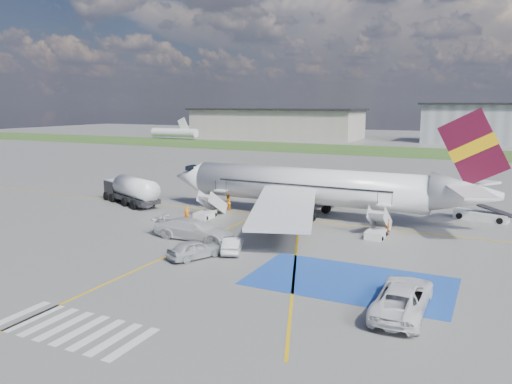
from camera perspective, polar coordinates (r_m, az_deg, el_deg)
ground at (r=43.05m, az=-0.87°, el=-6.49°), size 400.00×400.00×0.00m
grass_strip at (r=133.65m, az=17.98°, el=4.33°), size 400.00×30.00×0.01m
taxiway_line_main at (r=53.66m, az=4.95°, el=-3.18°), size 120.00×0.20×0.01m
taxiway_line_cross at (r=37.82m, az=-14.81°, el=-9.21°), size 0.20×60.00×0.01m
taxiway_line_diag at (r=53.66m, az=4.95°, el=-3.18°), size 20.71×56.45×0.01m
staging_box at (r=36.06m, az=10.66°, el=-10.00°), size 14.00×8.00×0.01m
crosswalk at (r=30.40m, az=-20.24°, el=-14.39°), size 9.00×4.00×0.01m
terminal_west at (r=182.48m, az=2.27°, el=7.80°), size 60.00×22.00×10.00m
terminal_centre at (r=171.88m, az=26.71°, el=6.93°), size 48.00×18.00×12.00m
airliner at (r=54.33m, az=7.25°, el=0.59°), size 36.81×32.95×11.92m
airstairs_fwd at (r=54.77m, az=-5.61°, el=-2.25°), size 1.90×5.20×3.60m
airstairs_aft at (r=47.93m, az=13.62°, el=-4.28°), size 1.90×5.20×3.60m
fuel_tanker at (r=63.25m, az=-14.08°, el=-0.08°), size 10.32×6.48×3.45m
gpu_cart at (r=60.72m, az=-12.79°, el=-1.12°), size 2.01×1.35×1.64m
belt_loader at (r=58.48m, az=24.37°, el=-2.52°), size 5.94×2.98×1.72m
car_silver_a at (r=40.53m, az=-7.05°, el=-6.50°), size 3.49×4.84×1.53m
car_silver_b at (r=41.97m, az=-2.70°, el=-5.97°), size 2.90×4.39×1.37m
van_white_a at (r=31.67m, az=16.48°, el=-10.91°), size 2.94×6.22×2.32m
van_white_b at (r=45.97m, az=-7.04°, el=-3.92°), size 6.26×2.62×2.44m
crew_fwd at (r=53.34m, az=-7.92°, el=-2.43°), size 0.68×0.55×1.62m
crew_nose at (r=58.04m, az=-3.24°, el=-1.22°), size 0.86×1.01×1.85m
crew_aft at (r=48.95m, az=14.80°, el=-3.85°), size 0.52×0.97×1.56m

